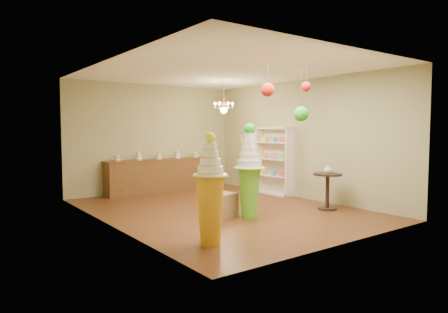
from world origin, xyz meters
TOP-DOWN VIEW (x-y plane):
  - floor at (0.00, 0.00)m, footprint 6.50×6.50m
  - ceiling at (0.00, 0.00)m, footprint 6.50×6.50m
  - wall_back at (0.00, 3.25)m, footprint 5.00×0.04m
  - wall_front at (0.00, -3.25)m, footprint 5.00×0.04m
  - wall_left at (-2.50, 0.00)m, footprint 0.04×6.50m
  - wall_right at (2.50, 0.00)m, footprint 0.04×6.50m
  - pedestal_green at (-0.06, -1.02)m, footprint 0.71×0.71m
  - pedestal_orange at (-1.69, -2.04)m, footprint 0.68×0.68m
  - burlap_riser at (-0.44, -0.57)m, footprint 0.63×0.63m
  - sideboard at (0.00, 2.97)m, footprint 3.04×0.54m
  - shelving_unit at (2.34, 0.80)m, footprint 0.33×1.20m
  - round_table at (1.86, -1.39)m, footprint 0.78×0.78m
  - vase at (1.86, -1.39)m, footprint 0.19×0.19m
  - pom_red_left at (-0.16, -1.64)m, footprint 0.25×0.25m
  - pom_green_mid at (0.69, -1.68)m, footprint 0.29×0.29m
  - pom_red_right at (0.43, -2.02)m, footprint 0.17×0.17m
  - chandelier at (1.08, 1.38)m, footprint 0.70×0.70m

SIDE VIEW (x-z plane):
  - floor at x=0.00m, z-range 0.00..0.00m
  - burlap_riser at x=-0.44m, z-range 0.00..0.48m
  - sideboard at x=0.00m, z-range -0.10..1.06m
  - round_table at x=1.86m, z-range 0.12..0.91m
  - pedestal_orange at x=-1.69m, z-range -0.17..1.54m
  - pedestal_green at x=-0.06m, z-range -0.17..1.71m
  - vase at x=1.86m, z-range 0.80..0.98m
  - shelving_unit at x=2.34m, z-range 0.00..1.80m
  - wall_back at x=0.00m, z-range 0.00..3.00m
  - wall_front at x=0.00m, z-range 0.00..3.00m
  - wall_left at x=-2.50m, z-range 0.00..3.00m
  - wall_right at x=2.50m, z-range 0.00..3.00m
  - pom_green_mid at x=0.69m, z-range 1.51..2.60m
  - chandelier at x=1.08m, z-range 1.88..2.73m
  - pom_red_left at x=-0.16m, z-range 2.15..2.80m
  - pom_red_right at x=0.43m, z-range 2.25..2.81m
  - ceiling at x=0.00m, z-range 3.00..3.00m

